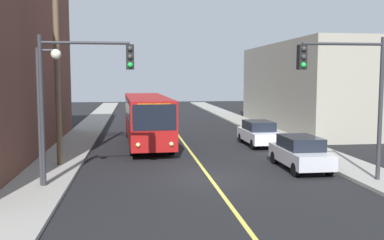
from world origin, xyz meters
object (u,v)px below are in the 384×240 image
object	(u,v)px
street_lamp_left	(45,96)
parked_car_silver	(300,152)
traffic_signal_right_corner	(347,82)
fire_hydrant	(313,145)
utility_pole_near	(56,41)
city_bus	(147,117)
traffic_signal_left_corner	(81,82)
parked_car_white	(259,133)

from	to	relation	value
street_lamp_left	parked_car_silver	bearing A→B (deg)	11.01
traffic_signal_right_corner	fire_hydrant	distance (m)	7.76
street_lamp_left	utility_pole_near	bearing A→B (deg)	92.77
street_lamp_left	fire_hydrant	distance (m)	15.19
traffic_signal_right_corner	street_lamp_left	bearing A→B (deg)	176.08
utility_pole_near	parked_car_silver	bearing A→B (deg)	-9.66
traffic_signal_right_corner	street_lamp_left	size ratio (longest dim) A/B	1.09
parked_car_silver	traffic_signal_right_corner	world-z (taller)	traffic_signal_right_corner
city_bus	traffic_signal_left_corner	bearing A→B (deg)	-104.37
traffic_signal_right_corner	parked_car_white	bearing A→B (deg)	93.68
parked_car_silver	fire_hydrant	bearing A→B (deg)	58.81
parked_car_silver	fire_hydrant	size ratio (longest dim) A/B	5.24
traffic_signal_left_corner	traffic_signal_right_corner	xyz separation A→B (m)	(10.82, -0.76, 0.00)
utility_pole_near	traffic_signal_left_corner	distance (m)	5.00
parked_car_silver	traffic_signal_right_corner	xyz separation A→B (m)	(0.73, -3.08, 3.46)
city_bus	parked_car_silver	world-z (taller)	city_bus
city_bus	utility_pole_near	bearing A→B (deg)	-122.86
utility_pole_near	fire_hydrant	distance (m)	15.07
parked_car_white	fire_hydrant	world-z (taller)	parked_car_white
traffic_signal_right_corner	street_lamp_left	world-z (taller)	traffic_signal_right_corner
traffic_signal_left_corner	street_lamp_left	xyz separation A→B (m)	(-1.42, 0.08, -0.56)
parked_car_white	traffic_signal_left_corner	world-z (taller)	traffic_signal_left_corner
traffic_signal_left_corner	street_lamp_left	bearing A→B (deg)	176.72
parked_car_white	street_lamp_left	world-z (taller)	street_lamp_left
street_lamp_left	fire_hydrant	size ratio (longest dim) A/B	6.55
parked_car_silver	traffic_signal_right_corner	bearing A→B (deg)	-76.73
street_lamp_left	parked_car_white	bearing A→B (deg)	39.90
parked_car_silver	traffic_signal_left_corner	distance (m)	10.92
utility_pole_near	street_lamp_left	size ratio (longest dim) A/B	2.02
parked_car_white	street_lamp_left	size ratio (longest dim) A/B	0.80
city_bus	parked_car_white	xyz separation A→B (m)	(7.25, -1.56, -0.98)
utility_pole_near	traffic_signal_left_corner	size ratio (longest dim) A/B	1.86
utility_pole_near	city_bus	bearing A→B (deg)	57.14
parked_car_white	fire_hydrant	xyz separation A→B (m)	(2.12, -3.85, -0.26)
city_bus	parked_car_white	world-z (taller)	city_bus
city_bus	traffic_signal_left_corner	distance (m)	11.94
street_lamp_left	traffic_signal_right_corner	bearing A→B (deg)	-3.92
parked_car_silver	traffic_signal_left_corner	bearing A→B (deg)	-167.05
parked_car_silver	utility_pole_near	bearing A→B (deg)	170.34
parked_car_silver	parked_car_white	xyz separation A→B (m)	(0.05, 7.43, 0.00)
traffic_signal_right_corner	fire_hydrant	size ratio (longest dim) A/B	7.14
city_bus	traffic_signal_left_corner	size ratio (longest dim) A/B	2.04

